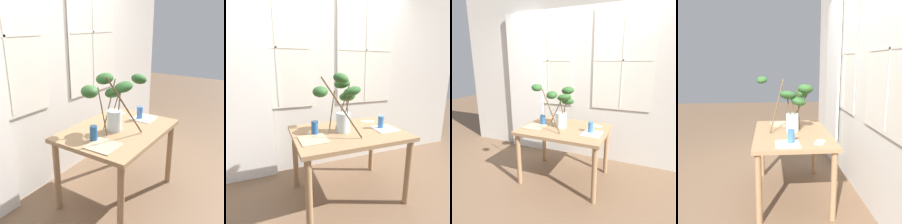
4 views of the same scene
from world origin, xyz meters
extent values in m
plane|color=brown|center=(0.00, 0.00, 0.00)|extent=(14.00, 14.00, 0.00)
cube|color=beige|center=(0.00, 0.86, 1.47)|extent=(4.79, 0.12, 2.93)
cube|color=silver|center=(-0.63, 0.79, 1.68)|extent=(0.84, 0.01, 1.46)
cube|color=silver|center=(-0.63, 0.78, 1.68)|extent=(0.91, 0.01, 1.53)
cube|color=silver|center=(-0.63, 0.78, 1.68)|extent=(0.02, 0.01, 1.46)
cube|color=silver|center=(-0.63, 0.78, 1.68)|extent=(0.84, 0.01, 0.02)
cube|color=silver|center=(0.63, 0.79, 1.68)|extent=(0.84, 0.01, 1.46)
cube|color=silver|center=(0.63, 0.78, 1.68)|extent=(0.91, 0.01, 1.53)
cube|color=silver|center=(0.63, 0.78, 1.68)|extent=(0.02, 0.01, 1.46)
cube|color=silver|center=(0.63, 0.78, 1.68)|extent=(0.84, 0.01, 0.02)
cube|color=#93704C|center=(0.00, 0.00, 0.75)|extent=(1.17, 0.85, 0.04)
cylinder|color=#93704C|center=(-0.53, -0.37, 0.37)|extent=(0.06, 0.06, 0.73)
cylinder|color=#93704C|center=(0.53, -0.37, 0.37)|extent=(0.06, 0.06, 0.73)
cylinder|color=#93704C|center=(-0.53, 0.37, 0.37)|extent=(0.06, 0.06, 0.73)
cylinder|color=#93704C|center=(0.53, 0.37, 0.37)|extent=(0.06, 0.06, 0.73)
cylinder|color=silver|center=(-0.06, 0.01, 0.87)|extent=(0.15, 0.15, 0.21)
cylinder|color=silver|center=(-0.06, 0.01, 0.81)|extent=(0.13, 0.13, 0.07)
cylinder|color=brown|center=(-0.02, 0.04, 0.96)|extent=(0.08, 0.09, 0.36)
ellipsoid|color=#285123|center=(0.02, 0.07, 1.14)|extent=(0.25, 0.26, 0.15)
cylinder|color=brown|center=(-0.14, -0.16, 1.07)|extent=(0.37, 0.19, 0.59)
ellipsoid|color=#285123|center=(-0.22, -0.34, 1.36)|extent=(0.18, 0.18, 0.11)
cylinder|color=brown|center=(-0.16, 0.08, 0.99)|extent=(0.15, 0.22, 0.42)
ellipsoid|color=#285123|center=(-0.26, 0.15, 1.19)|extent=(0.23, 0.24, 0.14)
cylinder|color=brown|center=(-0.02, -0.02, 0.99)|extent=(0.08, 0.09, 0.43)
ellipsoid|color=#285123|center=(0.02, -0.05, 1.21)|extent=(0.27, 0.27, 0.14)
cylinder|color=brown|center=(-0.03, 0.08, 1.03)|extent=(0.16, 0.06, 0.49)
ellipsoid|color=#285123|center=(-0.01, 0.15, 1.27)|extent=(0.23, 0.22, 0.14)
cylinder|color=#235693|center=(-0.36, 0.03, 0.84)|extent=(0.07, 0.07, 0.14)
cylinder|color=#386BAD|center=(0.38, -0.04, 0.84)|extent=(0.07, 0.07, 0.14)
cube|color=tan|center=(-0.41, -0.11, 0.78)|extent=(0.27, 0.27, 0.01)
cube|color=white|center=(0.41, -0.08, 0.78)|extent=(0.24, 0.24, 0.01)
cube|color=silver|center=(0.38, 0.25, 0.77)|extent=(0.18, 0.14, 0.00)
camera|label=1|loc=(-2.07, -1.31, 1.79)|focal=41.99mm
camera|label=2|loc=(-0.80, -1.76, 1.45)|focal=30.38mm
camera|label=3|loc=(0.99, -2.40, 1.67)|focal=31.78mm
camera|label=4|loc=(2.68, -0.24, 1.55)|focal=38.96mm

